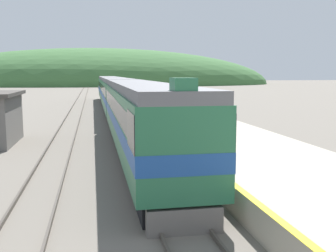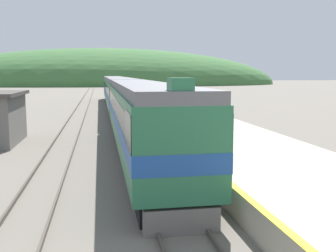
% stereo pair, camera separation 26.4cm
% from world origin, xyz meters
% --- Properties ---
extents(track_main, '(1.52, 180.00, 0.16)m').
position_xyz_m(track_main, '(0.00, 70.00, 0.08)').
color(track_main, '#4C443D').
rests_on(track_main, ground).
extents(track_siding, '(1.52, 180.00, 0.16)m').
position_xyz_m(track_siding, '(-4.54, 70.00, 0.08)').
color(track_siding, '#4C443D').
rests_on(track_siding, ground).
extents(platform, '(6.51, 140.00, 0.97)m').
position_xyz_m(platform, '(5.08, 50.00, 0.48)').
color(platform, '#B2A893').
rests_on(platform, ground).
extents(distant_hills, '(145.07, 65.28, 29.41)m').
position_xyz_m(distant_hills, '(0.00, 168.81, 0.00)').
color(distant_hills, '#3D6B38').
rests_on(distant_hills, ground).
extents(express_train_lead_car, '(2.86, 21.84, 4.42)m').
position_xyz_m(express_train_lead_car, '(0.00, 24.95, 2.22)').
color(express_train_lead_car, black).
rests_on(express_train_lead_car, ground).
extents(carriage_second, '(2.85, 19.27, 4.06)m').
position_xyz_m(carriage_second, '(0.00, 46.62, 2.21)').
color(carriage_second, black).
rests_on(carriage_second, ground).
extents(carriage_third, '(2.85, 19.27, 4.06)m').
position_xyz_m(carriage_third, '(0.00, 66.77, 2.21)').
color(carriage_third, black).
rests_on(carriage_third, ground).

